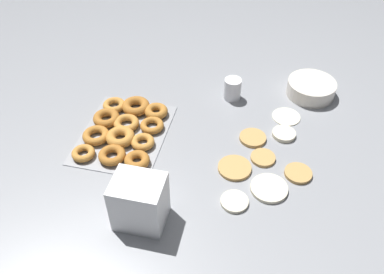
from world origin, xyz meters
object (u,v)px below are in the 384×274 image
donut_tray (124,129)px  container_stack (140,202)px  pancake_6 (234,201)px  pancake_7 (263,158)px  paper_cup (233,89)px  pancake_5 (235,168)px  pancake_2 (286,116)px  pancake_1 (253,138)px  pancake_0 (269,188)px  pancake_3 (284,134)px  pancake_4 (298,173)px  batter_bowl (311,88)px

donut_tray → container_stack: (0.35, 0.18, 0.07)m
pancake_6 → donut_tray: size_ratio=0.23×
pancake_7 → pancake_6: bearing=-17.8°
paper_cup → pancake_5: bearing=10.2°
pancake_2 → pancake_6: bearing=-16.3°
pancake_1 → paper_cup: 0.25m
pancake_6 → paper_cup: (-0.53, -0.09, 0.04)m
pancake_0 → paper_cup: size_ratio=1.36×
pancake_3 → pancake_6: pancake_3 is taller
pancake_5 → paper_cup: size_ratio=1.28×
pancake_3 → pancake_0: bearing=-6.3°
pancake_4 → pancake_5: bearing=-83.7°
batter_bowl → pancake_4: bearing=-3.7°
pancake_6 → container_stack: 0.30m
paper_cup → pancake_3: bearing=50.6°
donut_tray → container_stack: 0.40m
donut_tray → pancake_3: bearing=101.6°
pancake_3 → batter_bowl: batter_bowl is taller
pancake_7 → container_stack: (0.33, -0.33, 0.08)m
pancake_4 → batter_bowl: 0.46m
pancake_1 → pancake_2: (-0.15, 0.11, -0.00)m
pancake_3 → container_stack: container_stack is taller
pancake_0 → pancake_3: 0.27m
pancake_0 → pancake_4: same height
pancake_7 → donut_tray: bearing=-92.1°
pancake_3 → pancake_5: pancake_3 is taller
donut_tray → pancake_4: bearing=84.2°
pancake_6 → batter_bowl: batter_bowl is taller
donut_tray → paper_cup: (-0.30, 0.35, 0.03)m
pancake_2 → pancake_0: bearing=-5.0°
pancake_5 → container_stack: bearing=-42.5°
pancake_3 → pancake_5: size_ratio=0.76×
pancake_7 → donut_tray: size_ratio=0.22×
batter_bowl → paper_cup: (0.09, -0.31, 0.01)m
pancake_2 → pancake_5: pancake_5 is taller
pancake_1 → paper_cup: bearing=-153.7°
pancake_0 → pancake_1: 0.24m
pancake_1 → donut_tray: (0.07, -0.46, 0.01)m
pancake_2 → pancake_3: 0.11m
pancake_5 → pancake_7: 0.11m
pancake_0 → pancake_3: bearing=173.7°
pancake_2 → pancake_3: pancake_3 is taller
pancake_5 → pancake_1: bearing=165.3°
pancake_7 → donut_tray: (-0.02, -0.51, 0.01)m
pancake_3 → pancake_7: pancake_3 is taller
donut_tray → paper_cup: bearing=130.2°
pancake_0 → batter_bowl: 0.56m
pancake_1 → pancake_4: bearing=50.7°
pancake_2 → donut_tray: bearing=-68.7°
pancake_7 → batter_bowl: batter_bowl is taller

